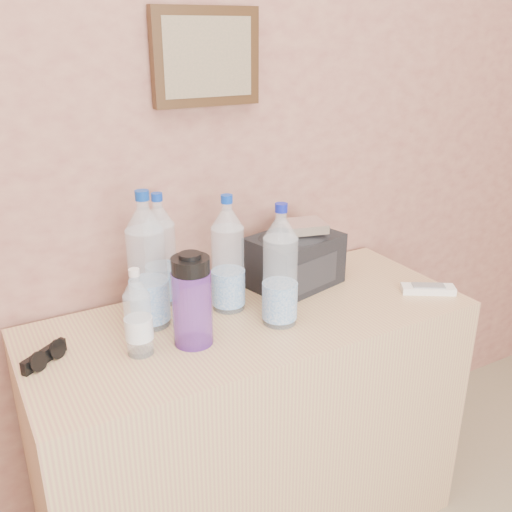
{
  "coord_description": "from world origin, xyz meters",
  "views": [
    {
      "loc": [
        -0.43,
        0.54,
        1.47
      ],
      "look_at": [
        0.23,
        1.71,
        0.93
      ],
      "focal_mm": 40.0,
      "sensor_mm": 36.0,
      "label": 1
    }
  ],
  "objects_px": {
    "pet_large_b": "(161,255)",
    "pet_large_c": "(228,260)",
    "nalgene_bottle": "(192,300)",
    "ac_remote": "(428,289)",
    "pet_small": "(138,317)",
    "foil_packet": "(303,226)",
    "toiletry_bag": "(295,257)",
    "sunglasses": "(44,356)",
    "pet_large_d": "(280,272)",
    "pet_large_a": "(148,268)",
    "dresser": "(253,429)"
  },
  "relations": [
    {
      "from": "pet_large_b",
      "to": "pet_large_c",
      "type": "distance_m",
      "value": 0.19
    },
    {
      "from": "nalgene_bottle",
      "to": "pet_large_c",
      "type": "bearing_deg",
      "value": 38.05
    },
    {
      "from": "ac_remote",
      "to": "pet_small",
      "type": "bearing_deg",
      "value": -154.12
    },
    {
      "from": "pet_large_b",
      "to": "foil_packet",
      "type": "xyz_separation_m",
      "value": [
        0.4,
        -0.1,
        0.05
      ]
    },
    {
      "from": "ac_remote",
      "to": "toiletry_bag",
      "type": "relative_size",
      "value": 0.59
    },
    {
      "from": "nalgene_bottle",
      "to": "sunglasses",
      "type": "bearing_deg",
      "value": 165.76
    },
    {
      "from": "pet_large_d",
      "to": "ac_remote",
      "type": "relative_size",
      "value": 2.12
    },
    {
      "from": "foil_packet",
      "to": "ac_remote",
      "type": "bearing_deg",
      "value": -37.3
    },
    {
      "from": "toiletry_bag",
      "to": "foil_packet",
      "type": "height_order",
      "value": "foil_packet"
    },
    {
      "from": "pet_large_a",
      "to": "pet_large_b",
      "type": "bearing_deg",
      "value": 55.89
    },
    {
      "from": "ac_remote",
      "to": "toiletry_bag",
      "type": "distance_m",
      "value": 0.4
    },
    {
      "from": "pet_large_a",
      "to": "sunglasses",
      "type": "height_order",
      "value": "pet_large_a"
    },
    {
      "from": "pet_small",
      "to": "sunglasses",
      "type": "xyz_separation_m",
      "value": [
        -0.21,
        0.07,
        -0.08
      ]
    },
    {
      "from": "pet_large_c",
      "to": "nalgene_bottle",
      "type": "bearing_deg",
      "value": -141.95
    },
    {
      "from": "ac_remote",
      "to": "toiletry_bag",
      "type": "xyz_separation_m",
      "value": [
        -0.31,
        0.24,
        0.08
      ]
    },
    {
      "from": "pet_large_c",
      "to": "nalgene_bottle",
      "type": "distance_m",
      "value": 0.21
    },
    {
      "from": "dresser",
      "to": "pet_small",
      "type": "distance_m",
      "value": 0.57
    },
    {
      "from": "dresser",
      "to": "ac_remote",
      "type": "xyz_separation_m",
      "value": [
        0.52,
        -0.13,
        0.39
      ]
    },
    {
      "from": "pet_large_d",
      "to": "pet_large_b",
      "type": "bearing_deg",
      "value": 129.43
    },
    {
      "from": "nalgene_bottle",
      "to": "foil_packet",
      "type": "relative_size",
      "value": 1.93
    },
    {
      "from": "dresser",
      "to": "pet_large_c",
      "type": "relative_size",
      "value": 3.72
    },
    {
      "from": "toiletry_bag",
      "to": "pet_small",
      "type": "bearing_deg",
      "value": -177.61
    },
    {
      "from": "foil_packet",
      "to": "pet_large_b",
      "type": "bearing_deg",
      "value": 165.47
    },
    {
      "from": "sunglasses",
      "to": "nalgene_bottle",
      "type": "bearing_deg",
      "value": -49.34
    },
    {
      "from": "pet_large_d",
      "to": "sunglasses",
      "type": "relative_size",
      "value": 2.55
    },
    {
      "from": "pet_large_a",
      "to": "pet_large_c",
      "type": "distance_m",
      "value": 0.22
    },
    {
      "from": "dresser",
      "to": "pet_large_c",
      "type": "distance_m",
      "value": 0.52
    },
    {
      "from": "pet_large_c",
      "to": "foil_packet",
      "type": "relative_size",
      "value": 2.64
    },
    {
      "from": "pet_large_d",
      "to": "ac_remote",
      "type": "distance_m",
      "value": 0.5
    },
    {
      "from": "ac_remote",
      "to": "pet_large_a",
      "type": "bearing_deg",
      "value": -163.61
    },
    {
      "from": "nalgene_bottle",
      "to": "pet_large_d",
      "type": "bearing_deg",
      "value": -3.45
    },
    {
      "from": "pet_large_b",
      "to": "nalgene_bottle",
      "type": "distance_m",
      "value": 0.26
    },
    {
      "from": "dresser",
      "to": "nalgene_bottle",
      "type": "relative_size",
      "value": 5.1
    },
    {
      "from": "pet_small",
      "to": "dresser",
      "type": "bearing_deg",
      "value": 6.11
    },
    {
      "from": "pet_small",
      "to": "pet_large_c",
      "type": "bearing_deg",
      "value": 20.5
    },
    {
      "from": "nalgene_bottle",
      "to": "pet_large_a",
      "type": "bearing_deg",
      "value": 112.18
    },
    {
      "from": "ac_remote",
      "to": "pet_large_d",
      "type": "bearing_deg",
      "value": -155.15
    },
    {
      "from": "pet_small",
      "to": "nalgene_bottle",
      "type": "distance_m",
      "value": 0.13
    },
    {
      "from": "pet_large_b",
      "to": "pet_large_c",
      "type": "bearing_deg",
      "value": -42.04
    },
    {
      "from": "dresser",
      "to": "pet_large_b",
      "type": "xyz_separation_m",
      "value": [
        -0.18,
        0.2,
        0.51
      ]
    },
    {
      "from": "pet_large_d",
      "to": "sunglasses",
      "type": "xyz_separation_m",
      "value": [
        -0.58,
        0.1,
        -0.13
      ]
    },
    {
      "from": "toiletry_bag",
      "to": "foil_packet",
      "type": "xyz_separation_m",
      "value": [
        0.01,
        -0.02,
        0.1
      ]
    },
    {
      "from": "nalgene_bottle",
      "to": "sunglasses",
      "type": "height_order",
      "value": "nalgene_bottle"
    },
    {
      "from": "pet_large_c",
      "to": "pet_small",
      "type": "height_order",
      "value": "pet_large_c"
    },
    {
      "from": "dresser",
      "to": "pet_large_d",
      "type": "distance_m",
      "value": 0.52
    },
    {
      "from": "ac_remote",
      "to": "nalgene_bottle",
      "type": "bearing_deg",
      "value": -153.89
    },
    {
      "from": "toiletry_bag",
      "to": "foil_packet",
      "type": "distance_m",
      "value": 0.1
    },
    {
      "from": "dresser",
      "to": "pet_small",
      "type": "relative_size",
      "value": 5.53
    },
    {
      "from": "pet_large_a",
      "to": "foil_packet",
      "type": "height_order",
      "value": "pet_large_a"
    },
    {
      "from": "pet_large_b",
      "to": "ac_remote",
      "type": "xyz_separation_m",
      "value": [
        0.69,
        -0.33,
        -0.13
      ]
    }
  ]
}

